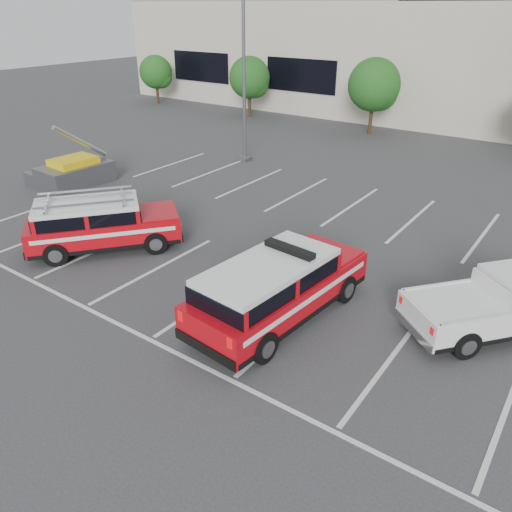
{
  "coord_description": "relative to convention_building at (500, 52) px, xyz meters",
  "views": [
    {
      "loc": [
        8.42,
        -9.86,
        7.82
      ],
      "look_at": [
        0.63,
        1.02,
        1.05
      ],
      "focal_mm": 35.0,
      "sensor_mm": 36.0,
      "label": 1
    }
  ],
  "objects": [
    {
      "name": "stall_markings",
      "position": [
        -0.18,
        -27.36,
        -4.71
      ],
      "size": [
        23.0,
        15.0,
        0.01
      ],
      "primitive_type": "cube",
      "color": "silver",
      "rests_on": "ground"
    },
    {
      "name": "ladder_suv",
      "position": [
        -5.54,
        -31.81,
        -3.91
      ],
      "size": [
        4.77,
        5.25,
        2.02
      ],
      "rotation": [
        0.0,
        0.0,
        -0.67
      ],
      "color": "#B00811",
      "rests_on": "ground"
    },
    {
      "name": "utility_rig",
      "position": [
        -12.41,
        -28.02,
        -4.13
      ],
      "size": [
        3.05,
        3.54,
        2.95
      ],
      "rotation": [
        0.0,
        0.0,
        -0.05
      ],
      "color": "#59595E",
      "rests_on": "ground"
    },
    {
      "name": "ground",
      "position": [
        -0.18,
        -31.86,
        -4.72
      ],
      "size": [
        120.0,
        120.0,
        0.0
      ],
      "primitive_type": "plane",
      "color": "#333336",
      "rests_on": "ground"
    },
    {
      "name": "tree_far_left",
      "position": [
        -25.09,
        -9.82,
        -2.22
      ],
      "size": [
        2.77,
        2.77,
        3.99
      ],
      "color": "#3F2B19",
      "rests_on": "ground"
    },
    {
      "name": "white_pickup",
      "position": [
        7.11,
        -28.81,
        -4.07
      ],
      "size": [
        4.76,
        5.23,
        1.62
      ],
      "rotation": [
        0.0,
        0.0,
        -0.69
      ],
      "color": "silver",
      "rests_on": "ground"
    },
    {
      "name": "tree_left",
      "position": [
        -15.09,
        -9.82,
        -1.95
      ],
      "size": [
        3.07,
        3.07,
        4.42
      ],
      "color": "#3F2B19",
      "rests_on": "ground"
    },
    {
      "name": "fire_chief_suv",
      "position": [
        1.91,
        -31.88,
        -3.9
      ],
      "size": [
        2.61,
        5.89,
        2.01
      ],
      "rotation": [
        0.0,
        0.0,
        -0.1
      ],
      "color": "#B00811",
      "rests_on": "ground"
    },
    {
      "name": "light_pole_left",
      "position": [
        -8.18,
        -19.86,
        0.47
      ],
      "size": [
        0.9,
        0.6,
        10.24
      ],
      "color": "#59595E",
      "rests_on": "ground"
    },
    {
      "name": "convention_building",
      "position": [
        0.0,
        0.0,
        0.0
      ],
      "size": [
        60.0,
        16.99,
        13.2
      ],
      "color": "beige",
      "rests_on": "ground"
    },
    {
      "name": "tree_mid_left",
      "position": [
        -5.09,
        -9.82,
        -1.68
      ],
      "size": [
        3.37,
        3.37,
        4.85
      ],
      "color": "#3F2B19",
      "rests_on": "ground"
    }
  ]
}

